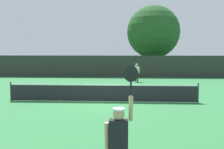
# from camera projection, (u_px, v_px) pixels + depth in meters

# --- Properties ---
(ground_plane) EXTENTS (120.00, 120.00, 0.00)m
(ground_plane) POSITION_uv_depth(u_px,v_px,m) (103.00, 102.00, 15.23)
(ground_plane) COLOR #2D723D
(tennis_net) EXTENTS (10.49, 0.08, 1.07)m
(tennis_net) POSITION_uv_depth(u_px,v_px,m) (103.00, 92.00, 15.18)
(tennis_net) COLOR #232328
(tennis_net) RESTS_ON ground
(perimeter_fence) EXTENTS (34.07, 0.12, 2.30)m
(perimeter_fence) POSITION_uv_depth(u_px,v_px,m) (115.00, 66.00, 29.13)
(perimeter_fence) COLOR #2D332D
(perimeter_fence) RESTS_ON ground
(player_serving) EXTENTS (0.67, 0.40, 2.53)m
(player_serving) POSITION_uv_depth(u_px,v_px,m) (119.00, 136.00, 5.51)
(player_serving) COLOR black
(player_serving) RESTS_ON ground
(player_receiving) EXTENTS (0.57, 0.24, 1.64)m
(player_receiving) POSITION_uv_depth(u_px,v_px,m) (137.00, 71.00, 24.73)
(player_receiving) COLOR white
(player_receiving) RESTS_ON ground
(tennis_ball) EXTENTS (0.07, 0.07, 0.07)m
(tennis_ball) POSITION_uv_depth(u_px,v_px,m) (59.00, 101.00, 15.13)
(tennis_ball) COLOR #CCE033
(tennis_ball) RESTS_ON ground
(large_tree) EXTENTS (6.53, 6.53, 8.40)m
(large_tree) POSITION_uv_depth(u_px,v_px,m) (153.00, 32.00, 33.95)
(large_tree) COLOR brown
(large_tree) RESTS_ON ground
(parked_car_near) EXTENTS (2.16, 4.31, 1.69)m
(parked_car_near) POSITION_uv_depth(u_px,v_px,m) (98.00, 66.00, 35.83)
(parked_car_near) COLOR navy
(parked_car_near) RESTS_ON ground
(parked_car_mid) EXTENTS (2.11, 4.29, 1.69)m
(parked_car_mid) POSITION_uv_depth(u_px,v_px,m) (130.00, 67.00, 34.67)
(parked_car_mid) COLOR #B7B7BC
(parked_car_mid) RESTS_ON ground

